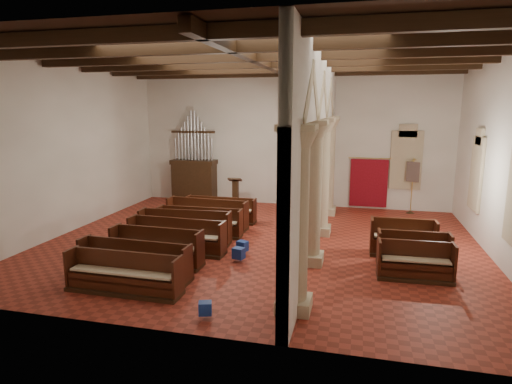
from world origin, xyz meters
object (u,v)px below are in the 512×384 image
object	(u,v)px
processional_banner	(411,195)
nave_pew_0	(124,280)
lectern	(235,195)
aisle_pew_0	(415,267)
pipe_organ	(194,173)

from	to	relation	value
processional_banner	nave_pew_0	bearing A→B (deg)	-103.43
lectern	processional_banner	world-z (taller)	processional_banner
lectern	processional_banner	bearing A→B (deg)	2.63
lectern	nave_pew_0	size ratio (longest dim) A/B	0.49
nave_pew_0	processional_banner	bearing A→B (deg)	53.57
lectern	aisle_pew_0	bearing A→B (deg)	-48.33
lectern	nave_pew_0	bearing A→B (deg)	-94.83
nave_pew_0	aisle_pew_0	distance (m)	7.37
lectern	nave_pew_0	distance (m)	9.16
processional_banner	pipe_organ	bearing A→B (deg)	-156.36
pipe_organ	processional_banner	xyz separation A→B (m)	(9.76, -0.01, -0.58)
pipe_organ	processional_banner	world-z (taller)	pipe_organ
lectern	aisle_pew_0	size ratio (longest dim) A/B	0.74
pipe_organ	lectern	xyz separation A→B (m)	(2.29, -0.89, -0.78)
nave_pew_0	pipe_organ	bearing A→B (deg)	102.88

